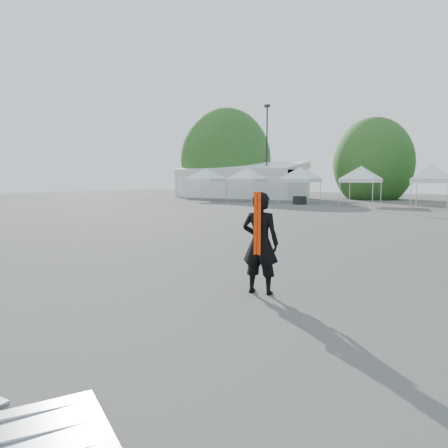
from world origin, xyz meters
The scene contains 12 objects.
ground centered at (0.00, 0.00, 0.00)m, with size 120.00×120.00×0.00m, color #474442.
marquee centered at (-22.00, 35.00, 1.97)m, with size 15.00×6.25×4.23m.
light_pole_west centered at (-18.00, 34.00, 5.77)m, with size 0.60×0.25×10.30m.
tree_far_w centered at (-26.00, 38.00, 4.54)m, with size 4.80×4.80×7.30m.
tree_mid_w centered at (-8.00, 40.00, 3.93)m, with size 4.16×4.16×6.33m.
tent_a centered at (-21.48, 27.41, 3.06)m, with size 4.38×4.38×3.88m.
tent_b centered at (-17.20, 28.28, 3.06)m, with size 4.25×4.25×3.88m.
tent_c centered at (-11.75, 28.84, 3.06)m, with size 4.36×4.36×3.88m.
tent_d centered at (-6.00, 28.38, 3.06)m, with size 4.14×4.14×3.88m.
tent_e centered at (-0.30, 27.21, 3.06)m, with size 3.84×3.84×3.88m.
man centered at (0.59, -1.76, 1.02)m, with size 0.82×0.61×2.03m.
crate_west centered at (-10.70, 26.34, 0.36)m, with size 0.93×0.73×0.73m, color black.
Camera 1 is at (4.66, -9.30, 2.29)m, focal length 35.00 mm.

